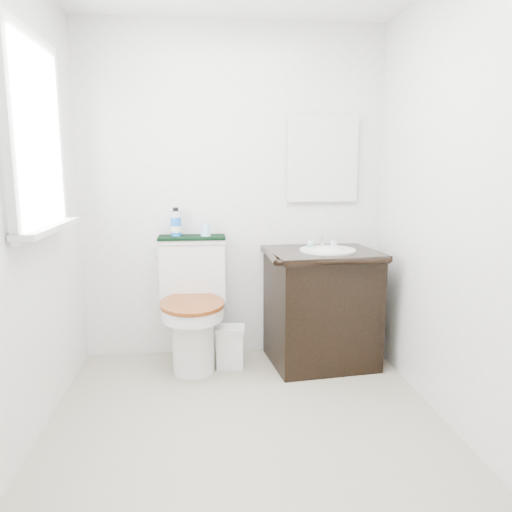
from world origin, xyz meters
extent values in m
plane|color=#A69F85|center=(0.00, 0.00, 0.00)|extent=(2.40, 2.40, 0.00)
plane|color=silver|center=(0.00, 1.20, 1.20)|extent=(2.40, 0.00, 2.40)
plane|color=silver|center=(0.00, -1.20, 1.20)|extent=(2.40, 0.00, 2.40)
plane|color=silver|center=(-1.10, 0.00, 1.20)|extent=(0.00, 2.40, 2.40)
plane|color=silver|center=(1.10, 0.00, 1.20)|extent=(0.00, 2.40, 2.40)
cube|color=white|center=(-1.07, 0.25, 1.55)|extent=(0.02, 0.70, 0.90)
cube|color=silver|center=(0.65, 1.18, 1.45)|extent=(0.50, 0.02, 0.60)
cylinder|color=silver|center=(-0.31, 0.82, 0.22)|extent=(0.29, 0.29, 0.44)
cube|color=silver|center=(-0.31, 1.07, 0.22)|extent=(0.29, 0.28, 0.44)
cube|color=silver|center=(-0.31, 1.09, 0.65)|extent=(0.46, 0.18, 0.42)
cube|color=silver|center=(-0.31, 1.09, 0.87)|extent=(0.48, 0.20, 0.03)
cylinder|color=silver|center=(-0.31, 0.78, 0.44)|extent=(0.42, 0.42, 0.08)
cylinder|color=brown|center=(-0.31, 0.78, 0.50)|extent=(0.46, 0.46, 0.02)
cube|color=black|center=(0.60, 0.90, 0.39)|extent=(0.77, 0.67, 0.78)
cube|color=black|center=(0.60, 0.90, 0.80)|extent=(0.81, 0.72, 0.04)
cylinder|color=silver|center=(0.63, 0.87, 0.83)|extent=(0.39, 0.39, 0.01)
ellipsoid|color=silver|center=(0.63, 0.87, 0.77)|extent=(0.33, 0.33, 0.17)
cylinder|color=silver|center=(0.63, 1.03, 0.87)|extent=(0.02, 0.02, 0.10)
cube|color=silver|center=(-0.05, 0.88, 0.13)|extent=(0.20, 0.16, 0.27)
cube|color=silver|center=(-0.05, 0.88, 0.28)|extent=(0.22, 0.18, 0.03)
cube|color=black|center=(-0.31, 1.09, 0.90)|extent=(0.47, 0.22, 0.02)
cylinder|color=blue|center=(-0.42, 1.11, 0.97)|extent=(0.07, 0.07, 0.13)
cylinder|color=silver|center=(-0.42, 1.11, 1.06)|extent=(0.07, 0.07, 0.04)
cylinder|color=black|center=(-0.42, 1.11, 1.10)|extent=(0.04, 0.04, 0.03)
cone|color=#95CBF3|center=(-0.21, 1.09, 0.95)|extent=(0.07, 0.07, 0.09)
ellipsoid|color=#197579|center=(0.54, 1.02, 0.83)|extent=(0.08, 0.05, 0.02)
camera|label=1|loc=(-0.21, -2.46, 1.40)|focal=35.00mm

